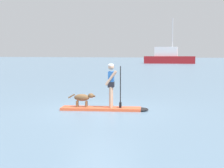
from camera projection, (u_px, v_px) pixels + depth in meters
The scene contains 5 objects.
ground_plane at pixel (101, 110), 12.46m from camera, with size 400.00×400.00×0.00m, color slate.
paddleboard at pixel (107, 109), 12.43m from camera, with size 3.32×1.67×0.10m.
person_paddler at pixel (112, 82), 12.32m from camera, with size 0.67×0.58×1.64m.
dog at pixel (83, 98), 12.49m from camera, with size 1.02×0.42×0.53m.
moored_boat_outer at pixel (169, 57), 75.69m from camera, with size 11.82×5.22×10.26m.
Camera 1 is at (5.48, -11.04, 2.09)m, focal length 52.97 mm.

